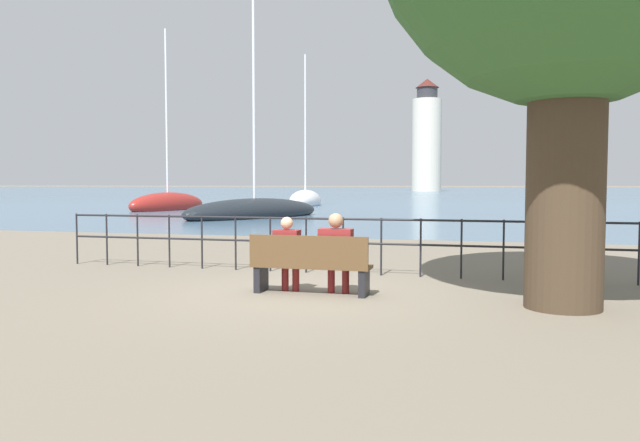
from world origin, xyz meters
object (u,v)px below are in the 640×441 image
seated_person_left (288,251)px  harbor_lighthouse (427,139)px  sailboat_2 (255,211)px  sailboat_3 (305,201)px  park_bench (310,266)px  seated_person_right (336,250)px  sailboat_1 (168,204)px

seated_person_left → harbor_lighthouse: size_ratio=0.05×
sailboat_2 → sailboat_3: bearing=121.2°
park_bench → seated_person_right: seated_person_right is taller
sailboat_1 → sailboat_3: size_ratio=1.00×
seated_person_left → harbor_lighthouse: harbor_lighthouse is taller
harbor_lighthouse → sailboat_2: bearing=-89.0°
seated_person_right → harbor_lighthouse: bearing=94.8°
seated_person_left → sailboat_2: size_ratio=0.09×
sailboat_3 → seated_person_right: bearing=-76.4°
sailboat_2 → harbor_lighthouse: bearing=114.5°
seated_person_right → sailboat_3: 37.91m
seated_person_left → sailboat_1: sailboat_1 is taller
seated_person_left → sailboat_1: 31.24m
seated_person_left → seated_person_right: 0.77m
seated_person_left → sailboat_2: sailboat_2 is taller
seated_person_right → sailboat_2: (-8.93, 19.80, -0.36)m
park_bench → sailboat_3: sailboat_3 is taller
park_bench → harbor_lighthouse: bearing=94.6°
park_bench → seated_person_left: (-0.38, 0.08, 0.21)m
sailboat_2 → sailboat_3: 16.58m
seated_person_left → harbor_lighthouse: (-10.00, 128.14, 10.66)m
seated_person_right → sailboat_1: size_ratio=0.10×
sailboat_1 → sailboat_3: bearing=69.9°
seated_person_right → sailboat_2: 21.72m
seated_person_left → seated_person_right: bearing=-0.5°
seated_person_left → sailboat_3: bearing=106.0°
sailboat_2 → sailboat_3: size_ratio=1.05×
park_bench → seated_person_right: 0.46m
park_bench → seated_person_left: 0.44m
sailboat_3 → seated_person_left: bearing=-77.5°
park_bench → seated_person_left: seated_person_left is taller
park_bench → sailboat_1: sailboat_1 is taller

